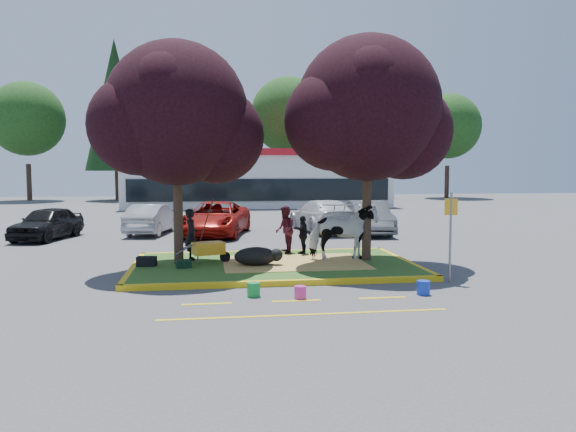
{
  "coord_description": "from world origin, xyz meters",
  "views": [
    {
      "loc": [
        -1.99,
        -16.41,
        2.97
      ],
      "look_at": [
        0.5,
        0.5,
        1.51
      ],
      "focal_mm": 35.0,
      "sensor_mm": 36.0,
      "label": 1
    }
  ],
  "objects": [
    {
      "name": "sign_post",
      "position": [
        4.3,
        -2.7,
        1.44
      ],
      "size": [
        0.31,
        0.16,
        2.35
      ],
      "rotation": [
        0.0,
        0.0,
        -0.42
      ],
      "color": "slate",
      "rests_on": "ground"
    },
    {
      "name": "median_island",
      "position": [
        0.0,
        0.0,
        0.07
      ],
      "size": [
        8.0,
        5.0,
        0.15
      ],
      "primitive_type": "cube",
      "color": "#254D18",
      "rests_on": "ground"
    },
    {
      "name": "curb_near",
      "position": [
        0.0,
        -2.58,
        0.07
      ],
      "size": [
        8.3,
        0.16,
        0.15
      ],
      "primitive_type": "cube",
      "color": "gold",
      "rests_on": "ground"
    },
    {
      "name": "car_red",
      "position": [
        -1.58,
        8.49,
        0.75
      ],
      "size": [
        3.6,
        5.78,
        1.49
      ],
      "primitive_type": "imported",
      "rotation": [
        0.0,
        0.0,
        -0.22
      ],
      "color": "maroon",
      "rests_on": "ground"
    },
    {
      "name": "cow",
      "position": [
        2.15,
        0.18,
        1.01
      ],
      "size": [
        2.1,
        1.06,
        1.72
      ],
      "primitive_type": "imported",
      "rotation": [
        0.0,
        0.0,
        1.5
      ],
      "color": "silver",
      "rests_on": "median_island"
    },
    {
      "name": "fire_lane_stripe_b",
      "position": [
        0.0,
        -4.2,
        0.0
      ],
      "size": [
        1.1,
        0.12,
        0.01
      ],
      "primitive_type": "cube",
      "color": "yellow",
      "rests_on": "ground"
    },
    {
      "name": "calf",
      "position": [
        -0.58,
        -0.35,
        0.42
      ],
      "size": [
        1.37,
        0.95,
        0.54
      ],
      "primitive_type": "ellipsoid",
      "rotation": [
        0.0,
        0.0,
        0.2
      ],
      "color": "black",
      "rests_on": "median_island"
    },
    {
      "name": "bucket_pink",
      "position": [
        0.12,
        -3.99,
        0.15
      ],
      "size": [
        0.35,
        0.35,
        0.29
      ],
      "primitive_type": "cylinder",
      "rotation": [
        0.0,
        0.0,
        -0.34
      ],
      "color": "#D22E93",
      "rests_on": "ground"
    },
    {
      "name": "visitor_b",
      "position": [
        1.16,
        1.6,
        0.78
      ],
      "size": [
        0.61,
        0.8,
        1.27
      ],
      "primitive_type": "imported",
      "rotation": [
        0.0,
        0.0,
        -2.03
      ],
      "color": "black",
      "rests_on": "median_island"
    },
    {
      "name": "visitor_a",
      "position": [
        0.61,
        1.94,
        0.93
      ],
      "size": [
        0.6,
        0.77,
        1.57
      ],
      "primitive_type": "imported",
      "rotation": [
        0.0,
        0.0,
        -1.56
      ],
      "color": "#451321",
      "rests_on": "median_island"
    },
    {
      "name": "car_silver",
      "position": [
        -4.43,
        9.5,
        0.67
      ],
      "size": [
        2.19,
        4.29,
        1.35
      ],
      "primitive_type": "imported",
      "rotation": [
        0.0,
        0.0,
        2.95
      ],
      "color": "#9C9EA4",
      "rests_on": "ground"
    },
    {
      "name": "straw_bedding",
      "position": [
        0.6,
        0.0,
        0.15
      ],
      "size": [
        4.2,
        3.0,
        0.01
      ],
      "primitive_type": "cube",
      "color": "tan",
      "rests_on": "median_island"
    },
    {
      "name": "fire_lane_stripe_a",
      "position": [
        -2.0,
        -4.2,
        0.0
      ],
      "size": [
        1.1,
        0.12,
        0.01
      ],
      "primitive_type": "cube",
      "color": "yellow",
      "rests_on": "ground"
    },
    {
      "name": "tree_purple_left",
      "position": [
        -2.78,
        0.38,
        4.36
      ],
      "size": [
        5.06,
        4.2,
        6.51
      ],
      "color": "black",
      "rests_on": "median_island"
    },
    {
      "name": "gear_bag_green",
      "position": [
        -2.63,
        -0.43,
        0.26
      ],
      "size": [
        0.46,
        0.34,
        0.22
      ],
      "primitive_type": "cube",
      "rotation": [
        0.0,
        0.0,
        0.22
      ],
      "color": "black",
      "rests_on": "median_island"
    },
    {
      "name": "tree_purple_right",
      "position": [
        2.92,
        0.18,
        4.56
      ],
      "size": [
        5.3,
        4.4,
        6.82
      ],
      "color": "black",
      "rests_on": "median_island"
    },
    {
      "name": "treeline",
      "position": [
        1.23,
        37.61,
        7.73
      ],
      "size": [
        46.58,
        7.8,
        14.63
      ],
      "color": "black",
      "rests_on": "ground"
    },
    {
      "name": "bucket_green",
      "position": [
        -0.91,
        -3.62,
        0.16
      ],
      "size": [
        0.36,
        0.36,
        0.33
      ],
      "primitive_type": "cylinder",
      "rotation": [
        0.0,
        0.0,
        -0.2
      ],
      "color": "#169436",
      "rests_on": "ground"
    },
    {
      "name": "retail_building",
      "position": [
        2.0,
        27.98,
        2.25
      ],
      "size": [
        20.4,
        8.4,
        4.4
      ],
      "color": "silver",
      "rests_on": "ground"
    },
    {
      "name": "car_grey",
      "position": [
        5.3,
        8.07,
        0.74
      ],
      "size": [
        1.9,
        4.59,
        1.48
      ],
      "primitive_type": "imported",
      "rotation": [
        0.0,
        0.0,
        -0.08
      ],
      "color": "#53565A",
      "rests_on": "ground"
    },
    {
      "name": "car_white",
      "position": [
        3.43,
        9.38,
        0.75
      ],
      "size": [
        2.7,
        5.36,
        1.49
      ],
      "primitive_type": "imported",
      "rotation": [
        0.0,
        0.0,
        3.26
      ],
      "color": "silver",
      "rests_on": "ground"
    },
    {
      "name": "wheelbarrow",
      "position": [
        -1.92,
        0.39,
        0.57
      ],
      "size": [
        1.62,
        0.8,
        0.61
      ],
      "rotation": [
        0.0,
        0.0,
        0.33
      ],
      "color": "black",
      "rests_on": "median_island"
    },
    {
      "name": "fire_lane_stripe_c",
      "position": [
        2.0,
        -4.2,
        0.0
      ],
      "size": [
        1.1,
        0.12,
        0.01
      ],
      "primitive_type": "cube",
      "color": "yellow",
      "rests_on": "ground"
    },
    {
      "name": "car_black",
      "position": [
        -8.56,
        8.09,
        0.68
      ],
      "size": [
        2.57,
        4.29,
        1.37
      ],
      "primitive_type": "imported",
      "rotation": [
        0.0,
        0.0,
        -0.25
      ],
      "color": "black",
      "rests_on": "ground"
    },
    {
      "name": "ground",
      "position": [
        0.0,
        0.0,
        0.0
      ],
      "size": [
        90.0,
        90.0,
        0.0
      ],
      "primitive_type": "plane",
      "color": "#424244",
      "rests_on": "ground"
    },
    {
      "name": "bucket_blue",
      "position": [
        3.06,
        -4.01,
        0.17
      ],
      "size": [
        0.4,
        0.4,
        0.33
      ],
      "primitive_type": "cylinder",
      "rotation": [
        0.0,
        0.0,
        0.39
      ],
      "color": "#1637B7",
      "rests_on": "ground"
    },
    {
      "name": "curb_far",
      "position": [
        0.0,
        2.58,
        0.07
      ],
      "size": [
        8.3,
        0.16,
        0.15
      ],
      "primitive_type": "cube",
      "color": "gold",
      "rests_on": "ground"
    },
    {
      "name": "curb_left",
      "position": [
        -4.08,
        0.0,
        0.07
      ],
      "size": [
        0.16,
        5.3,
        0.15
      ],
      "primitive_type": "cube",
      "color": "gold",
      "rests_on": "ground"
    },
    {
      "name": "handler",
      "position": [
        -2.44,
        0.98,
        0.94
      ],
      "size": [
        0.45,
        0.62,
        1.58
      ],
      "primitive_type": "imported",
      "rotation": [
        0.0,
        0.0,
        1.71
      ],
      "color": "black",
      "rests_on": "median_island"
    },
    {
      "name": "fire_lane_long",
      "position": [
        0.0,
        -5.4,
        0.0
      ],
      "size": [
        6.0,
        0.1,
        0.01
      ],
      "primitive_type": "cube",
      "color": "yellow",
      "rests_on": "ground"
    },
    {
      "name": "curb_right",
      "position": [
        4.08,
        0.0,
        0.07
      ],
      "size": [
        0.16,
        5.3,
        0.15
      ],
      "primitive_type": "cube",
      "color": "gold",
      "rests_on": "ground"
    },
    {
      "name": "gear_bag_dark",
      "position": [
        -3.7,
        0.03,
        0.29
      ],
      "size": [
        0.58,
        0.38,
        0.28
      ],
      "primitive_type": "cube",
      "rotation": [
        0.0,
        0.0,
        -0.15
      ],
      "color": "black",
      "rests_on": "median_island"
    }
  ]
}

